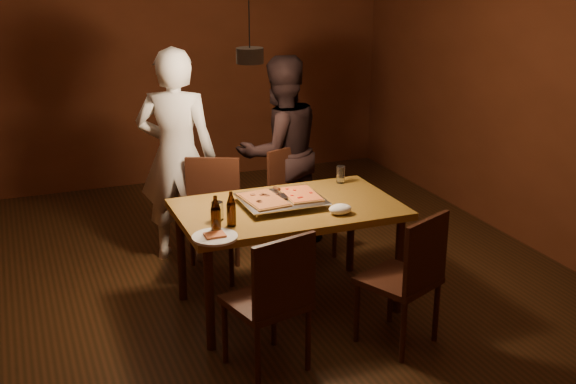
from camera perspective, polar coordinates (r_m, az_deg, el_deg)
name	(u,v)px	position (r m, az deg, el deg)	size (l,w,h in m)	color
room_shell	(251,109)	(4.82, -2.97, 6.59)	(6.00, 6.00, 6.00)	#361D0E
dining_table	(288,216)	(4.92, 0.00, -1.92)	(1.50, 0.90, 0.75)	olive
chair_far_left	(211,207)	(5.54, -6.07, -1.15)	(0.56, 0.56, 0.49)	#38190F
chair_far_right	(296,193)	(5.83, 0.66, -0.05)	(0.55, 0.55, 0.49)	#38190F
chair_near_left	(274,291)	(4.19, -1.13, -7.84)	(0.51, 0.51, 0.49)	#38190F
chair_near_right	(410,269)	(4.53, 9.64, -5.99)	(0.56, 0.56, 0.49)	#38190F
pizza_tray	(281,202)	(4.91, -0.52, -0.76)	(0.55, 0.45, 0.05)	silver
pizza_meat	(264,199)	(4.85, -1.95, -0.59)	(0.24, 0.38, 0.02)	maroon
pizza_cheese	(300,194)	(4.95, 0.99, -0.17)	(0.22, 0.35, 0.02)	gold
spatula	(282,196)	(4.91, -0.50, -0.30)	(0.09, 0.24, 0.04)	silver
beer_bottle_a	(216,214)	(4.43, -5.73, -1.77)	(0.06, 0.06, 0.24)	black
beer_bottle_b	(231,209)	(4.53, -4.51, -1.34)	(0.06, 0.06, 0.22)	black
water_glass_left	(217,211)	(4.65, -5.60, -1.51)	(0.08, 0.08, 0.12)	silver
water_glass_right	(341,175)	(5.37, 4.19, 1.38)	(0.06, 0.06, 0.13)	silver
plate_slice	(215,237)	(4.38, -5.80, -3.54)	(0.28, 0.28, 0.03)	white
napkin	(340,209)	(4.75, 4.15, -1.36)	(0.16, 0.12, 0.07)	white
diner_white	(177,156)	(5.75, -8.79, 2.81)	(0.63, 0.41, 1.72)	white
diner_dark	(280,152)	(6.02, -0.61, 3.19)	(0.78, 0.61, 1.60)	black
pendant_lamp	(250,54)	(4.76, -3.04, 10.84)	(0.18, 0.18, 1.10)	black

